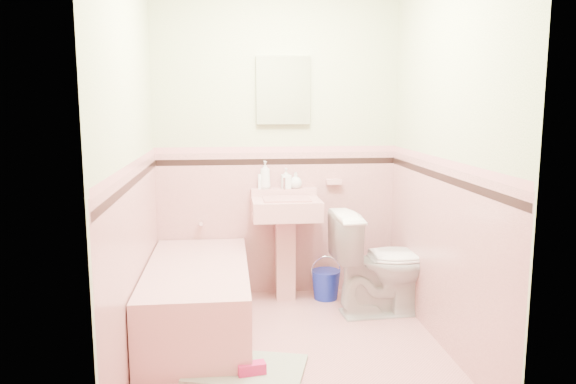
{
  "coord_description": "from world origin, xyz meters",
  "views": [
    {
      "loc": [
        -0.4,
        -3.47,
        1.6
      ],
      "look_at": [
        0.0,
        0.25,
        1.0
      ],
      "focal_mm": 34.8,
      "sensor_mm": 36.0,
      "label": 1
    }
  ],
  "objects": [
    {
      "name": "floor",
      "position": [
        0.0,
        0.0,
        0.0
      ],
      "size": [
        2.2,
        2.2,
        0.0
      ],
      "primitive_type": "plane",
      "color": "tan",
      "rests_on": "ground"
    },
    {
      "name": "wall_back",
      "position": [
        0.0,
        1.1,
        1.25
      ],
      "size": [
        2.5,
        0.0,
        2.5
      ],
      "primitive_type": "plane",
      "rotation": [
        1.57,
        0.0,
        0.0
      ],
      "color": "beige",
      "rests_on": "ground"
    },
    {
      "name": "wall_front",
      "position": [
        0.0,
        -1.1,
        1.25
      ],
      "size": [
        2.5,
        0.0,
        2.5
      ],
      "primitive_type": "plane",
      "rotation": [
        -1.57,
        0.0,
        0.0
      ],
      "color": "beige",
      "rests_on": "ground"
    },
    {
      "name": "wall_left",
      "position": [
        -1.0,
        0.0,
        1.25
      ],
      "size": [
        0.0,
        2.5,
        2.5
      ],
      "primitive_type": "plane",
      "rotation": [
        1.57,
        0.0,
        1.57
      ],
      "color": "beige",
      "rests_on": "ground"
    },
    {
      "name": "wall_right",
      "position": [
        1.0,
        0.0,
        1.25
      ],
      "size": [
        0.0,
        2.5,
        2.5
      ],
      "primitive_type": "plane",
      "rotation": [
        1.57,
        0.0,
        -1.57
      ],
      "color": "beige",
      "rests_on": "ground"
    },
    {
      "name": "wainscot_back",
      "position": [
        0.0,
        1.09,
        0.6
      ],
      "size": [
        2.0,
        0.0,
        2.0
      ],
      "primitive_type": "plane",
      "rotation": [
        1.57,
        0.0,
        0.0
      ],
      "color": "#CF8D8B",
      "rests_on": "ground"
    },
    {
      "name": "wainscot_front",
      "position": [
        0.0,
        -1.09,
        0.6
      ],
      "size": [
        2.0,
        0.0,
        2.0
      ],
      "primitive_type": "plane",
      "rotation": [
        -1.57,
        0.0,
        0.0
      ],
      "color": "#CF8D8B",
      "rests_on": "ground"
    },
    {
      "name": "wainscot_left",
      "position": [
        -0.99,
        0.0,
        0.6
      ],
      "size": [
        0.0,
        2.2,
        2.2
      ],
      "primitive_type": "plane",
      "rotation": [
        1.57,
        0.0,
        1.57
      ],
      "color": "#CF8D8B",
      "rests_on": "ground"
    },
    {
      "name": "wainscot_right",
      "position": [
        0.99,
        0.0,
        0.6
      ],
      "size": [
        0.0,
        2.2,
        2.2
      ],
      "primitive_type": "plane",
      "rotation": [
        1.57,
        0.0,
        -1.57
      ],
      "color": "#CF8D8B",
      "rests_on": "ground"
    },
    {
      "name": "accent_back",
      "position": [
        0.0,
        1.08,
        1.12
      ],
      "size": [
        2.0,
        0.0,
        2.0
      ],
      "primitive_type": "plane",
      "rotation": [
        1.57,
        0.0,
        0.0
      ],
      "color": "black",
      "rests_on": "ground"
    },
    {
      "name": "accent_front",
      "position": [
        0.0,
        -1.08,
        1.12
      ],
      "size": [
        2.0,
        0.0,
        2.0
      ],
      "primitive_type": "plane",
      "rotation": [
        -1.57,
        0.0,
        0.0
      ],
      "color": "black",
      "rests_on": "ground"
    },
    {
      "name": "accent_left",
      "position": [
        -0.98,
        0.0,
        1.12
      ],
      "size": [
        0.0,
        2.2,
        2.2
      ],
      "primitive_type": "plane",
      "rotation": [
        1.57,
        0.0,
        1.57
      ],
      "color": "black",
      "rests_on": "ground"
    },
    {
      "name": "accent_right",
      "position": [
        0.98,
        0.0,
        1.12
      ],
      "size": [
        0.0,
        2.2,
        2.2
      ],
      "primitive_type": "plane",
      "rotation": [
        1.57,
        0.0,
        -1.57
      ],
      "color": "black",
      "rests_on": "ground"
    },
    {
      "name": "cap_back",
      "position": [
        0.0,
        1.08,
        1.22
      ],
      "size": [
        2.0,
        0.0,
        2.0
      ],
      "primitive_type": "plane",
      "rotation": [
        1.57,
        0.0,
        0.0
      ],
      "color": "#CC8183",
      "rests_on": "ground"
    },
    {
      "name": "cap_front",
      "position": [
        0.0,
        -1.08,
        1.22
      ],
      "size": [
        2.0,
        0.0,
        2.0
      ],
      "primitive_type": "plane",
      "rotation": [
        -1.57,
        0.0,
        0.0
      ],
      "color": "#CC8183",
      "rests_on": "ground"
    },
    {
      "name": "cap_left",
      "position": [
        -0.98,
        0.0,
        1.22
      ],
      "size": [
        0.0,
        2.2,
        2.2
      ],
      "primitive_type": "plane",
      "rotation": [
        1.57,
        0.0,
        1.57
      ],
      "color": "#CC8183",
      "rests_on": "ground"
    },
    {
      "name": "cap_right",
      "position": [
        0.98,
        0.0,
        1.22
      ],
      "size": [
        0.0,
        2.2,
        2.2
      ],
      "primitive_type": "plane",
      "rotation": [
        1.57,
        0.0,
        -1.57
      ],
      "color": "#CC8183",
      "rests_on": "ground"
    },
    {
      "name": "bathtub",
      "position": [
        -0.63,
        0.33,
        0.23
      ],
      "size": [
        0.7,
        1.5,
        0.45
      ],
      "primitive_type": "cube",
      "color": "tan",
      "rests_on": "floor"
    },
    {
      "name": "tub_faucet",
      "position": [
        -0.63,
        1.05,
        0.63
      ],
      "size": [
        0.04,
        0.12,
        0.04
      ],
      "primitive_type": "cylinder",
      "rotation": [
        1.57,
        0.0,
        0.0
      ],
      "color": "silver",
      "rests_on": "wall_back"
    },
    {
      "name": "sink",
      "position": [
        0.05,
        0.86,
        0.42
      ],
      "size": [
        0.54,
        0.48,
        0.85
      ],
      "primitive_type": null,
      "color": "tan",
      "rests_on": "floor"
    },
    {
      "name": "sink_faucet",
      "position": [
        0.05,
        1.0,
        0.95
      ],
      "size": [
        0.02,
        0.02,
        0.1
      ],
      "primitive_type": "cylinder",
      "color": "silver",
      "rests_on": "sink"
    },
    {
      "name": "medicine_cabinet",
      "position": [
        0.05,
        1.07,
        1.7
      ],
      "size": [
        0.43,
        0.04,
        0.54
      ],
      "primitive_type": "cube",
      "color": "white",
      "rests_on": "wall_back"
    },
    {
      "name": "soap_dish",
      "position": [
        0.47,
        1.06,
        0.95
      ],
      "size": [
        0.12,
        0.07,
        0.04
      ],
      "primitive_type": "cube",
      "color": "tan",
      "rests_on": "wall_back"
    },
    {
      "name": "soap_bottle_left",
      "position": [
        -0.1,
        1.04,
        1.02
      ],
      "size": [
        0.1,
        0.11,
        0.23
      ],
      "primitive_type": "imported",
      "rotation": [
        0.0,
        0.0,
        0.21
      ],
      "color": "#B2B2B2",
      "rests_on": "sink"
    },
    {
      "name": "soap_bottle_mid",
      "position": [
        0.07,
        1.04,
        0.99
      ],
      "size": [
        0.08,
        0.08,
        0.17
      ],
      "primitive_type": "imported",
      "rotation": [
        0.0,
        0.0,
        0.08
      ],
      "color": "#B2B2B2",
      "rests_on": "sink"
    },
    {
      "name": "soap_bottle_right",
      "position": [
        0.15,
        1.04,
        0.97
      ],
      "size": [
        0.13,
        0.13,
        0.13
      ],
      "primitive_type": "imported",
      "rotation": [
        0.0,
        0.0,
        -0.34
      ],
      "color": "#B2B2B2",
      "rests_on": "sink"
    },
    {
      "name": "tube",
      "position": [
        -0.14,
        1.04,
        0.96
      ],
      "size": [
        0.05,
        0.05,
        0.12
      ],
      "primitive_type": "cylinder",
      "rotation": [
        0.0,
        0.0,
        -0.32
      ],
      "color": "white",
      "rests_on": "sink"
    },
    {
      "name": "toilet",
      "position": [
        0.76,
        0.53,
        0.4
      ],
      "size": [
        0.81,
        0.5,
        0.8
      ],
      "primitive_type": "imported",
      "rotation": [
        0.0,
        0.0,
        1.65
      ],
      "color": "white",
      "rests_on": "floor"
    },
    {
      "name": "bucket",
      "position": [
        0.38,
        0.88,
        0.12
      ],
      "size": [
        0.26,
        0.26,
        0.24
      ],
      "primitive_type": null,
      "rotation": [
        0.0,
        0.0,
        -0.11
      ],
      "color": "#14249A",
      "rests_on": "floor"
    },
    {
      "name": "bath_mat",
      "position": [
        -0.31,
        -0.32,
        0.01
      ],
      "size": [
        0.79,
        0.63,
        0.03
      ],
      "primitive_type": "cube",
      "rotation": [
        0.0,
        0.0,
        -0.27
      ],
      "color": "gray",
      "rests_on": "floor"
    },
    {
      "name": "shoe",
      "position": [
        -0.29,
        -0.4,
        0.06
      ],
      "size": [
        0.18,
        0.1,
        0.07
      ],
      "primitive_type": "cube",
      "rotation": [
        0.0,
        0.0,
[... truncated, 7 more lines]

